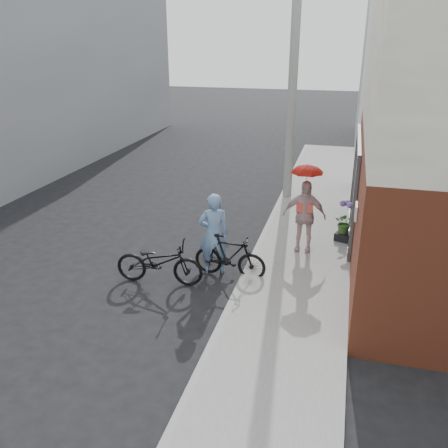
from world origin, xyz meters
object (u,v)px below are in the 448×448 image
at_px(utility_pole, 292,89).
at_px(bike_right, 230,256).
at_px(bike_left, 159,262).
at_px(kimono_woman, 304,216).
at_px(officer, 214,234).
at_px(planter, 344,236).

relative_size(utility_pole, bike_right, 4.26).
bearing_deg(bike_left, kimono_woman, -56.15).
height_order(officer, bike_left, officer).
xyz_separation_m(utility_pole, officer, (-0.90, -5.59, -2.56)).
bearing_deg(bike_left, utility_pole, -21.54).
bearing_deg(bike_right, utility_pole, -0.86).
xyz_separation_m(officer, kimono_woman, (1.83, 1.48, 0.06)).
relative_size(officer, planter, 4.95).
bearing_deg(bike_right, bike_left, 119.53).
distance_m(officer, kimono_woman, 2.35).
distance_m(utility_pole, officer, 6.22).
bearing_deg(kimono_woman, utility_pole, 102.77).
relative_size(kimono_woman, planter, 4.64).
xyz_separation_m(utility_pole, bike_right, (-0.50, -5.72, -3.01)).
xyz_separation_m(utility_pole, bike_left, (-1.89, -6.39, -3.00)).
bearing_deg(bike_right, officer, 75.79).
bearing_deg(utility_pole, kimono_woman, -77.27).
distance_m(bike_left, kimono_woman, 3.66).
xyz_separation_m(bike_left, planter, (3.79, 3.11, -0.28)).
bearing_deg(kimono_woman, bike_left, -141.08).
bearing_deg(kimono_woman, planter, 40.63).
relative_size(bike_left, bike_right, 1.16).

